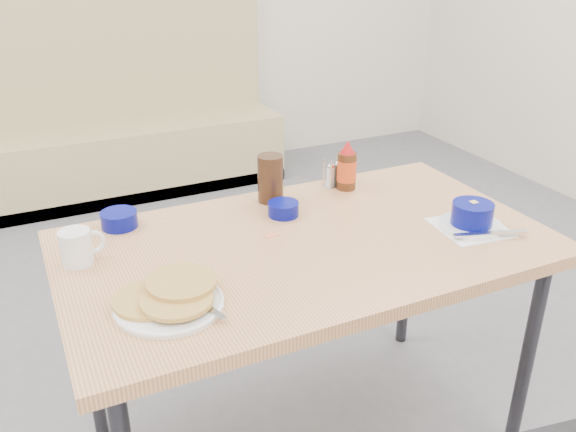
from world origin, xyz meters
name	(u,v)px	position (x,y,z in m)	size (l,w,h in m)	color
booth_bench	(132,136)	(0.00, 2.78, 0.35)	(1.90, 0.56, 1.22)	tan
dining_table	(307,259)	(0.00, 0.25, 0.70)	(1.40, 0.80, 0.76)	tan
pancake_plate	(169,299)	(-0.45, 0.09, 0.78)	(0.26, 0.26, 0.05)	white
coffee_mug	(77,247)	(-0.61, 0.40, 0.81)	(0.12, 0.08, 0.10)	white
grits_setting	(472,218)	(0.48, 0.11, 0.80)	(0.22, 0.23, 0.08)	white
creamer_bowl	(119,220)	(-0.47, 0.57, 0.78)	(0.11, 0.11, 0.05)	#040A6E
butter_bowl	(283,209)	(0.01, 0.44, 0.78)	(0.10, 0.10, 0.04)	#040A6E
amber_tumbler	(270,179)	(0.02, 0.56, 0.84)	(0.08, 0.08, 0.16)	#321C0F
condiment_caddy	(334,176)	(0.28, 0.59, 0.80)	(0.09, 0.07, 0.10)	silver
syrup_bottle	(347,168)	(0.30, 0.54, 0.84)	(0.07, 0.07, 0.17)	#47230F
sugar_wrapper	(271,235)	(-0.08, 0.32, 0.76)	(0.04, 0.02, 0.00)	#E8704D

